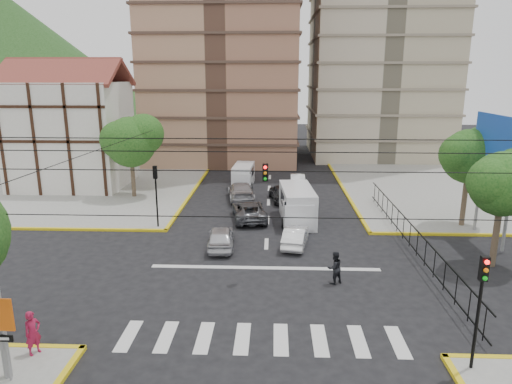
# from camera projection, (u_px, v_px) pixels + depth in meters

# --- Properties ---
(ground) EXTENTS (160.00, 160.00, 0.00)m
(ground) POSITION_uv_depth(u_px,v_px,m) (265.00, 277.00, 24.75)
(ground) COLOR black
(ground) RESTS_ON ground
(sidewalk_nw) EXTENTS (26.00, 26.00, 0.15)m
(sidewalk_nw) POSITION_uv_depth(u_px,v_px,m) (66.00, 186.00, 44.87)
(sidewalk_nw) COLOR gray
(sidewalk_nw) RESTS_ON ground
(sidewalk_ne) EXTENTS (26.00, 26.00, 0.15)m
(sidewalk_ne) POSITION_uv_depth(u_px,v_px,m) (480.00, 190.00, 43.30)
(sidewalk_ne) COLOR gray
(sidewalk_ne) RESTS_ON ground
(crosswalk_stripes) EXTENTS (12.00, 2.40, 0.01)m
(crosswalk_stripes) POSITION_uv_depth(u_px,v_px,m) (262.00, 339.00, 18.94)
(crosswalk_stripes) COLOR silver
(crosswalk_stripes) RESTS_ON ground
(stop_line) EXTENTS (13.00, 0.40, 0.01)m
(stop_line) POSITION_uv_depth(u_px,v_px,m) (265.00, 268.00, 25.91)
(stop_line) COLOR silver
(stop_line) RESTS_ON ground
(tudor_building) EXTENTS (10.80, 8.05, 12.23)m
(tudor_building) POSITION_uv_depth(u_px,v_px,m) (71.00, 133.00, 43.54)
(tudor_building) COLOR silver
(tudor_building) RESTS_ON ground
(park_fence) EXTENTS (0.10, 22.50, 1.66)m
(park_fence) POSITION_uv_depth(u_px,v_px,m) (409.00, 249.00, 28.75)
(park_fence) COLOR black
(park_fence) RESTS_ON ground
(billboard) EXTENTS (0.36, 6.20, 8.10)m
(billboard) POSITION_uv_depth(u_px,v_px,m) (498.00, 151.00, 28.50)
(billboard) COLOR slate
(billboard) RESTS_ON ground
(tree_park_a) EXTENTS (4.41, 3.60, 6.83)m
(tree_park_a) POSITION_uv_depth(u_px,v_px,m) (505.00, 181.00, 24.94)
(tree_park_a) COLOR #473828
(tree_park_a) RESTS_ON ground
(tree_park_c) EXTENTS (4.65, 3.80, 7.25)m
(tree_park_c) POSITION_uv_depth(u_px,v_px,m) (471.00, 154.00, 31.59)
(tree_park_c) COLOR #473828
(tree_park_c) RESTS_ON ground
(tree_tudor) EXTENTS (5.39, 4.40, 7.43)m
(tree_tudor) POSITION_uv_depth(u_px,v_px,m) (132.00, 140.00, 39.41)
(tree_tudor) COLOR #473828
(tree_tudor) RESTS_ON ground
(traffic_light_se) EXTENTS (0.28, 0.22, 4.40)m
(traffic_light_se) POSITION_uv_depth(u_px,v_px,m) (481.00, 294.00, 16.12)
(traffic_light_se) COLOR black
(traffic_light_se) RESTS_ON ground
(traffic_light_nw) EXTENTS (0.28, 0.22, 4.40)m
(traffic_light_nw) POSITION_uv_depth(u_px,v_px,m) (156.00, 186.00, 31.83)
(traffic_light_nw) COLOR black
(traffic_light_nw) RESTS_ON ground
(traffic_light_hanging) EXTENTS (18.00, 9.12, 0.92)m
(traffic_light_hanging) POSITION_uv_depth(u_px,v_px,m) (264.00, 179.00, 21.31)
(traffic_light_hanging) COLOR black
(traffic_light_hanging) RESTS_ON ground
(district_sign) EXTENTS (0.90, 0.12, 3.20)m
(district_sign) POSITION_uv_depth(u_px,v_px,m) (2.00, 322.00, 15.54)
(district_sign) COLOR slate
(district_sign) RESTS_ON ground
(van_right_lane) EXTENTS (2.64, 5.78, 2.53)m
(van_right_lane) POSITION_uv_depth(u_px,v_px,m) (297.00, 206.00, 33.70)
(van_right_lane) COLOR silver
(van_right_lane) RESTS_ON ground
(van_left_lane) EXTENTS (2.05, 4.64, 2.05)m
(van_left_lane) POSITION_uv_depth(u_px,v_px,m) (243.00, 176.00, 44.89)
(van_left_lane) COLOR silver
(van_left_lane) RESTS_ON ground
(car_silver_front_left) EXTENTS (1.89, 4.18, 1.39)m
(car_silver_front_left) POSITION_uv_depth(u_px,v_px,m) (221.00, 237.00, 28.82)
(car_silver_front_left) COLOR silver
(car_silver_front_left) RESTS_ON ground
(car_white_front_right) EXTENTS (1.99, 4.03, 1.27)m
(car_white_front_right) POSITION_uv_depth(u_px,v_px,m) (295.00, 236.00, 29.15)
(car_white_front_right) COLOR white
(car_white_front_right) RESTS_ON ground
(car_grey_mid_left) EXTENTS (3.07, 5.34, 1.40)m
(car_grey_mid_left) POSITION_uv_depth(u_px,v_px,m) (249.00, 210.00, 34.45)
(car_grey_mid_left) COLOR slate
(car_grey_mid_left) RESTS_ON ground
(car_silver_rear_left) EXTENTS (2.93, 5.59, 1.54)m
(car_silver_rear_left) POSITION_uv_depth(u_px,v_px,m) (241.00, 191.00, 39.97)
(car_silver_rear_left) COLOR #B6B5BA
(car_silver_rear_left) RESTS_ON ground
(car_darkgrey_mid_right) EXTENTS (2.51, 4.67, 1.51)m
(car_darkgrey_mid_right) POSITION_uv_depth(u_px,v_px,m) (282.00, 193.00, 39.46)
(car_darkgrey_mid_right) COLOR black
(car_darkgrey_mid_right) RESTS_ON ground
(car_white_rear_right) EXTENTS (1.45, 3.97, 1.30)m
(car_white_rear_right) POSITION_uv_depth(u_px,v_px,m) (297.00, 180.00, 44.72)
(car_white_rear_right) COLOR silver
(car_white_rear_right) RESTS_ON ground
(pedestrian_sw_corner) EXTENTS (0.70, 0.77, 1.77)m
(pedestrian_sw_corner) POSITION_uv_depth(u_px,v_px,m) (33.00, 333.00, 17.50)
(pedestrian_sw_corner) COLOR #A1183C
(pedestrian_sw_corner) RESTS_ON sidewalk_sw
(pedestrian_crosswalk) EXTENTS (1.08, 1.01, 1.76)m
(pedestrian_crosswalk) POSITION_uv_depth(u_px,v_px,m) (335.00, 268.00, 23.79)
(pedestrian_crosswalk) COLOR black
(pedestrian_crosswalk) RESTS_ON ground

